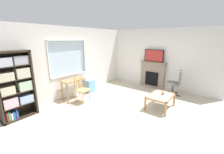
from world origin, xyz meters
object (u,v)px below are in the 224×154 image
at_px(desk_under_window, 73,83).
at_px(coffee_table, 161,97).
at_px(bookshelf, 14,84).
at_px(tv, 154,56).
at_px(plastic_drawer_unit, 89,86).
at_px(fireplace, 153,74).
at_px(office_chair, 176,82).
at_px(sippy_cup, 163,93).
at_px(wooden_chair, 82,90).

bearing_deg(desk_under_window, coffee_table, -67.69).
bearing_deg(desk_under_window, bookshelf, 176.67).
xyz_separation_m(tv, coffee_table, (-1.86, -1.07, -1.07)).
distance_m(bookshelf, tv, 5.24).
height_order(plastic_drawer_unit, fireplace, fireplace).
bearing_deg(desk_under_window, fireplace, -30.33).
relative_size(bookshelf, office_chair, 1.88).
distance_m(bookshelf, coffee_table, 4.26).
relative_size(desk_under_window, coffee_table, 0.95).
bearing_deg(sippy_cup, fireplace, 31.56).
distance_m(desk_under_window, tv, 3.62).
xyz_separation_m(bookshelf, fireplace, (4.89, -1.89, -0.39)).
relative_size(plastic_drawer_unit, office_chair, 0.52).
bearing_deg(fireplace, coffee_table, -150.35).
distance_m(plastic_drawer_unit, tv, 3.11).
bearing_deg(sippy_cup, tv, 31.82).
relative_size(bookshelf, tv, 2.18).
relative_size(plastic_drawer_unit, tv, 0.61).
height_order(wooden_chair, sippy_cup, wooden_chair).
distance_m(office_chair, coffee_table, 1.45).
xyz_separation_m(tv, office_chair, (-0.42, -1.13, -0.89)).
bearing_deg(coffee_table, fireplace, 29.65).
relative_size(tv, office_chair, 0.86).
xyz_separation_m(coffee_table, sippy_cup, (0.08, -0.03, 0.11)).
bearing_deg(desk_under_window, sippy_cup, -66.49).
distance_m(office_chair, sippy_cup, 1.36).
height_order(desk_under_window, fireplace, fireplace).
height_order(tv, office_chair, tv).
height_order(tv, coffee_table, tv).
distance_m(fireplace, tv, 0.85).
bearing_deg(plastic_drawer_unit, tv, -39.66).
bearing_deg(bookshelf, desk_under_window, -3.33).
xyz_separation_m(wooden_chair, tv, (3.09, -1.27, 0.98)).
height_order(desk_under_window, coffee_table, desk_under_window).
xyz_separation_m(office_chair, coffee_table, (-1.44, 0.06, -0.18)).
distance_m(desk_under_window, plastic_drawer_unit, 0.89).
bearing_deg(plastic_drawer_unit, fireplace, -39.43).
bearing_deg(wooden_chair, office_chair, -41.91).
bearing_deg(wooden_chair, plastic_drawer_unit, 32.75).
height_order(bookshelf, coffee_table, bookshelf).
xyz_separation_m(fireplace, sippy_cup, (-1.80, -1.10, -0.10)).
relative_size(fireplace, tv, 1.38).
bearing_deg(desk_under_window, wooden_chair, -96.44).
distance_m(desk_under_window, office_chair, 3.91).
bearing_deg(coffee_table, office_chair, -2.28).
relative_size(wooden_chair, sippy_cup, 10.00).
bearing_deg(plastic_drawer_unit, wooden_chair, -147.25).
bearing_deg(fireplace, office_chair, -111.20).
distance_m(coffee_table, sippy_cup, 0.14).
xyz_separation_m(fireplace, coffee_table, (-1.88, -1.07, -0.21)).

